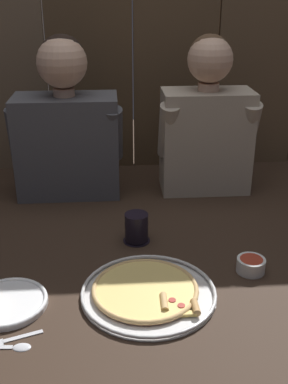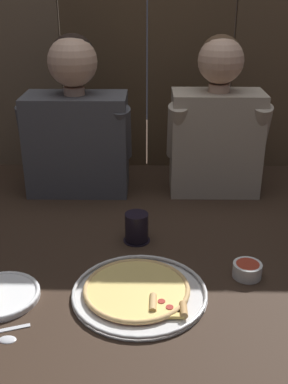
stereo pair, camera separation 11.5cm
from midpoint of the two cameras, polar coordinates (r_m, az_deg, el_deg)
name	(u,v)px [view 2 (the right image)]	position (r m, az deg, el deg)	size (l,w,h in m)	color
ground_plane	(145,258)	(1.48, 2.32, -7.99)	(3.20, 3.20, 0.00)	#332319
pizza_tray	(139,291)	(1.32, 1.94, -11.97)	(0.37, 0.37, 0.03)	silver
dinner_plate	(0,295)	(1.35, -14.69, -12.05)	(0.22, 0.22, 0.03)	white
drinking_glass	(137,228)	(1.55, 1.23, -4.38)	(0.09, 0.09, 0.10)	black
dipping_bowl	(247,269)	(1.43, 14.68, -9.09)	(0.08, 0.08, 0.04)	white
diner_left	(76,123)	(1.86, -6.45, 8.23)	(0.43, 0.21, 0.62)	#4C4C51
diner_right	(217,123)	(1.87, 10.56, 8.14)	(0.39, 0.21, 0.61)	#B2A38E
wooden_backdrop_wall	(147,42)	(2.09, 2.03, 17.71)	(2.19, 0.03, 1.11)	brown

